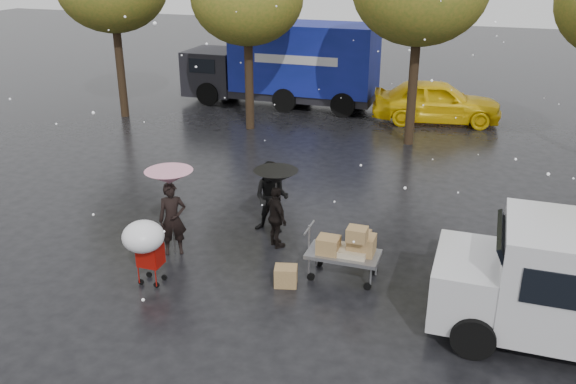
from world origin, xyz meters
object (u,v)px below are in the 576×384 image
(blue_truck, at_px, (286,64))
(person_black, at_px, (276,217))
(vendor_cart, at_px, (347,247))
(person_pink, at_px, (173,219))
(shopping_cart, at_px, (144,240))
(yellow_taxi, at_px, (437,101))

(blue_truck, bearing_deg, person_black, -72.05)
(vendor_cart, xyz_separation_m, blue_truck, (-6.02, 13.68, 1.03))
(person_pink, xyz_separation_m, shopping_cart, (0.20, -1.48, 0.22))
(person_black, bearing_deg, yellow_taxi, -57.83)
(person_pink, xyz_separation_m, vendor_cart, (3.97, 0.14, -0.12))
(person_black, relative_size, shopping_cart, 1.01)
(shopping_cart, bearing_deg, person_black, 53.13)
(shopping_cart, relative_size, yellow_taxi, 0.30)
(shopping_cart, height_order, yellow_taxi, yellow_taxi)
(person_pink, bearing_deg, person_black, -5.09)
(yellow_taxi, bearing_deg, person_pink, 152.28)
(person_black, relative_size, vendor_cart, 0.97)
(yellow_taxi, bearing_deg, shopping_cart, 154.77)
(person_black, relative_size, blue_truck, 0.18)
(blue_truck, distance_m, yellow_taxi, 6.57)
(person_pink, bearing_deg, shopping_cart, -114.11)
(person_pink, xyz_separation_m, yellow_taxi, (4.42, 13.07, -0.01))
(vendor_cart, xyz_separation_m, shopping_cart, (-3.77, -1.61, 0.34))
(blue_truck, bearing_deg, vendor_cart, -66.24)
(blue_truck, xyz_separation_m, yellow_taxi, (6.47, -0.74, -0.92))
(shopping_cart, height_order, blue_truck, blue_truck)
(yellow_taxi, bearing_deg, person_black, 159.98)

